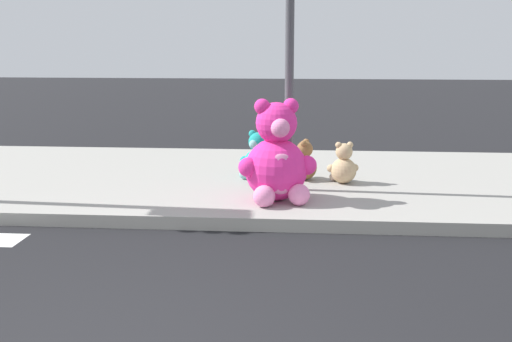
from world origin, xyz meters
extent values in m
cube|color=#9E9B93|center=(0.00, 5.20, 0.07)|extent=(28.00, 4.40, 0.15)
cylinder|color=#4C4C51|center=(1.00, 4.40, 1.75)|extent=(0.11, 0.11, 3.20)
sphere|color=#F22D93|center=(0.87, 3.85, 0.52)|extent=(0.75, 0.75, 0.75)
ellipsoid|color=pink|center=(0.94, 3.59, 0.52)|extent=(0.44, 0.26, 0.48)
sphere|color=#F22D93|center=(0.87, 3.85, 1.08)|extent=(0.49, 0.49, 0.49)
sphere|color=pink|center=(0.92, 3.65, 1.05)|extent=(0.22, 0.22, 0.22)
sphere|color=#F22D93|center=(1.04, 3.89, 1.27)|extent=(0.19, 0.19, 0.19)
sphere|color=#F22D93|center=(1.24, 3.85, 0.58)|extent=(0.23, 0.23, 0.23)
sphere|color=pink|center=(1.15, 3.60, 0.28)|extent=(0.26, 0.26, 0.26)
sphere|color=#F22D93|center=(0.71, 3.81, 1.27)|extent=(0.19, 0.19, 0.19)
sphere|color=#F22D93|center=(0.55, 3.67, 0.58)|extent=(0.23, 0.23, 0.23)
sphere|color=pink|center=(0.75, 3.49, 0.28)|extent=(0.26, 0.26, 0.26)
sphere|color=olive|center=(1.20, 5.01, 0.32)|extent=(0.34, 0.34, 0.34)
ellipsoid|color=tan|center=(1.08, 5.03, 0.32)|extent=(0.11, 0.20, 0.22)
sphere|color=olive|center=(1.20, 5.01, 0.57)|extent=(0.22, 0.22, 0.22)
sphere|color=tan|center=(1.11, 5.03, 0.56)|extent=(0.10, 0.10, 0.10)
sphere|color=olive|center=(1.19, 4.93, 0.66)|extent=(0.09, 0.09, 0.09)
sphere|color=olive|center=(1.13, 4.86, 0.35)|extent=(0.11, 0.11, 0.11)
sphere|color=tan|center=(1.04, 4.94, 0.21)|extent=(0.12, 0.12, 0.12)
sphere|color=olive|center=(1.22, 5.08, 0.66)|extent=(0.09, 0.09, 0.09)
sphere|color=olive|center=(1.19, 5.17, 0.35)|extent=(0.11, 0.11, 0.11)
sphere|color=tan|center=(1.08, 5.13, 0.21)|extent=(0.12, 0.12, 0.12)
sphere|color=teal|center=(0.56, 5.07, 0.35)|extent=(0.41, 0.41, 0.41)
ellipsoid|color=#7BBFBC|center=(0.49, 4.94, 0.35)|extent=(0.24, 0.19, 0.26)
sphere|color=teal|center=(0.56, 5.07, 0.66)|extent=(0.27, 0.27, 0.27)
sphere|color=#7BBFBC|center=(0.50, 4.97, 0.64)|extent=(0.12, 0.12, 0.12)
sphere|color=teal|center=(0.64, 5.02, 0.76)|extent=(0.10, 0.10, 0.10)
sphere|color=teal|center=(0.70, 4.93, 0.38)|extent=(0.13, 0.13, 0.13)
sphere|color=#7BBFBC|center=(0.57, 4.86, 0.22)|extent=(0.14, 0.14, 0.14)
sphere|color=teal|center=(0.48, 5.11, 0.76)|extent=(0.10, 0.10, 0.10)
sphere|color=teal|center=(0.37, 5.11, 0.38)|extent=(0.13, 0.13, 0.13)
sphere|color=#7BBFBC|center=(0.38, 4.97, 0.22)|extent=(0.14, 0.14, 0.14)
sphere|color=tan|center=(1.72, 4.83, 0.32)|extent=(0.34, 0.34, 0.34)
ellipsoid|color=beige|center=(1.70, 4.95, 0.32)|extent=(0.20, 0.11, 0.22)
sphere|color=tan|center=(1.72, 4.83, 0.58)|extent=(0.23, 0.23, 0.23)
sphere|color=beige|center=(1.70, 4.92, 0.56)|extent=(0.10, 0.10, 0.10)
sphere|color=tan|center=(1.65, 4.81, 0.67)|extent=(0.09, 0.09, 0.09)
sphere|color=tan|center=(1.56, 4.83, 0.35)|extent=(0.11, 0.11, 0.11)
sphere|color=beige|center=(1.60, 4.95, 0.21)|extent=(0.12, 0.12, 0.12)
sphere|color=tan|center=(1.80, 4.84, 0.67)|extent=(0.09, 0.09, 0.09)
sphere|color=tan|center=(1.87, 4.90, 0.35)|extent=(0.11, 0.11, 0.11)
sphere|color=beige|center=(1.79, 4.99, 0.21)|extent=(0.12, 0.12, 0.12)
camera|label=1|loc=(1.25, -3.68, 2.05)|focal=45.32mm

